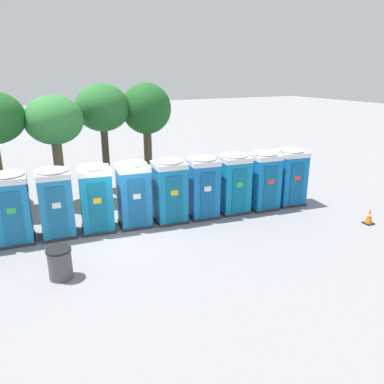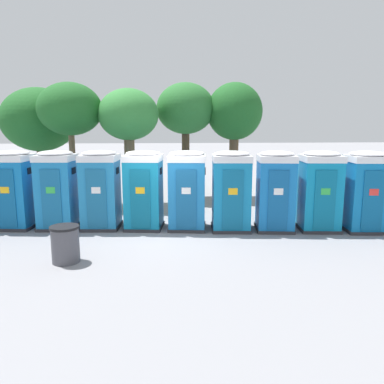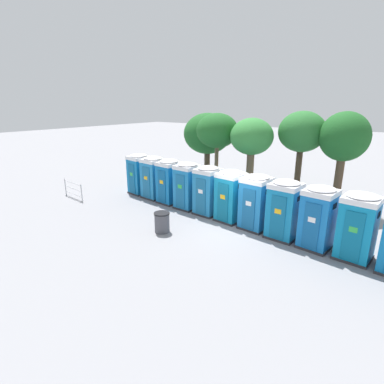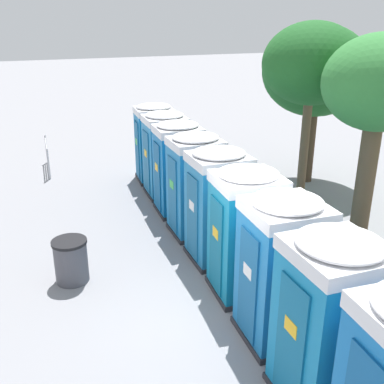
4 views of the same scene
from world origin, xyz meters
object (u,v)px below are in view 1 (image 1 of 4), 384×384
Objects in this scene: portapotty_3 at (12,207)px; portapotty_5 at (96,198)px; portapotty_4 at (56,202)px; portapotty_7 at (169,190)px; portapotty_11 at (290,176)px; trash_can at (60,263)px; portapotty_6 at (134,194)px; street_tree_1 at (146,110)px; portapotty_9 at (233,183)px; portapotty_8 at (203,186)px; traffic_cone at (369,216)px; portapotty_10 at (263,180)px; street_tree_3 at (54,122)px; street_tree_4 at (102,109)px.

portapotty_3 is 2.81m from portapotty_5.
portapotty_7 is (4.18, -0.51, -0.00)m from portapotty_4.
trash_can is (-10.14, -2.14, -0.82)m from portapotty_11.
street_tree_1 is (2.42, 5.02, 2.57)m from portapotty_6.
portapotty_11 is (2.79, -0.25, -0.00)m from portapotty_9.
portapotty_6 is 2.79× the size of trash_can.
portapotty_8 is 2.79× the size of trash_can.
portapotty_3 is at bearing 173.67° from portapotty_7.
portapotty_10 is at bearing 128.47° from traffic_cone.
street_tree_1 reaches higher than portapotty_3.
portapotty_6 is 9.20m from traffic_cone.
street_tree_3 reaches higher than portapotty_11.
street_tree_1 is at bearing 42.13° from portapotty_4.
trash_can is (-8.74, -2.18, -0.82)m from portapotty_10.
street_tree_3 reaches higher than portapotty_7.
portapotty_4 is 7.01m from portapotty_9.
portapotty_10 is at bearing -60.88° from street_tree_1.
traffic_cone is (1.26, -3.31, -0.97)m from portapotty_11.
portapotty_7 is 5.61m from portapotty_11.
street_tree_1 is 11.29m from traffic_cone.
portapotty_6 is 5.61m from portapotty_10.
trash_can is at bearing -157.36° from portapotty_8.
portapotty_9 is 1.40m from portapotty_10.
street_tree_4 reaches higher than portapotty_5.
trash_can is 11.46m from traffic_cone.
portapotty_9 is 1.00× the size of portapotty_11.
street_tree_1 is (1.03, 5.22, 2.57)m from portapotty_7.
portapotty_4 is at bearing 173.41° from portapotty_8.
trash_can is (-3.40, -7.94, -3.53)m from street_tree_4.
portapotty_11 is at bearing -5.77° from portapotty_5.
portapotty_4 and portapotty_11 have the same top height.
portapotty_4 is 2.79× the size of trash_can.
portapotty_3 is 3.49m from trash_can.
street_tree_3 is 5.26× the size of trash_can.
portapotty_4 is 4.21m from portapotty_7.
portapotty_9 is 6.28m from street_tree_1.
portapotty_3 is at bearing 174.40° from portapotty_11.
portapotty_9 is (2.80, -0.23, 0.00)m from portapotty_7.
portapotty_7 and portapotty_8 have the same top height.
portapotty_5 and portapotty_7 have the same top height.
street_tree_3 is (-4.94, 4.16, 2.37)m from portapotty_8.
portapotty_5 is at bearing -78.30° from street_tree_3.
portapotty_3 and portapotty_11 have the same top height.
portapotty_7 is at bearing -8.48° from portapotty_6.
portapotty_8 is 0.49× the size of street_tree_4.
portapotty_4 is 4.29m from street_tree_3.
portapotty_7 is 5.31m from trash_can.
portapotty_3 is 1.00× the size of portapotty_6.
traffic_cone is at bearing -21.27° from portapotty_4.
portapotty_8 is at bearing 146.20° from traffic_cone.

